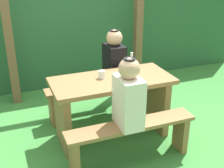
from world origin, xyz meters
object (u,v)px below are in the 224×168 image
(picnic_table, at_px, (112,98))
(bottle_left, at_px, (131,64))
(bench_far, at_px, (97,93))
(person_white_shirt, at_px, (128,95))
(drinking_glass, at_px, (102,74))
(bench_near, at_px, (131,135))
(person_black_coat, at_px, (114,59))
(cell_phone, at_px, (119,76))

(picnic_table, relative_size, bottle_left, 5.76)
(bench_far, height_order, person_white_shirt, person_white_shirt)
(drinking_glass, xyz_separation_m, bottle_left, (0.40, 0.06, 0.05))
(picnic_table, height_order, person_white_shirt, person_white_shirt)
(picnic_table, height_order, bench_near, picnic_table)
(bench_far, height_order, drinking_glass, drinking_glass)
(person_white_shirt, xyz_separation_m, person_black_coat, (0.29, 1.09, 0.00))
(bench_far, height_order, cell_phone, cell_phone)
(picnic_table, bearing_deg, cell_phone, 18.22)
(picnic_table, height_order, person_black_coat, person_black_coat)
(cell_phone, bearing_deg, bottle_left, 5.75)
(bottle_left, bearing_deg, cell_phone, -156.24)
(bench_near, distance_m, cell_phone, 0.73)
(person_white_shirt, bearing_deg, picnic_table, 85.80)
(person_black_coat, bearing_deg, person_white_shirt, -104.82)
(person_white_shirt, bearing_deg, person_black_coat, 75.18)
(bench_far, bearing_deg, bench_near, -90.00)
(person_black_coat, bearing_deg, bench_far, 179.23)
(bench_far, distance_m, drinking_glass, 0.69)
(person_white_shirt, xyz_separation_m, bottle_left, (0.34, 0.66, 0.06))
(drinking_glass, bearing_deg, picnic_table, -30.78)
(picnic_table, xyz_separation_m, drinking_glass, (-0.10, 0.06, 0.29))
(bench_near, bearing_deg, bottle_left, 65.85)
(picnic_table, relative_size, person_black_coat, 1.95)
(bench_near, relative_size, person_black_coat, 1.95)
(picnic_table, relative_size, cell_phone, 10.00)
(bench_near, height_order, bench_far, same)
(person_white_shirt, height_order, drinking_glass, person_white_shirt)
(bench_far, bearing_deg, cell_phone, -78.43)
(person_black_coat, height_order, bottle_left, person_black_coat)
(picnic_table, bearing_deg, bench_near, -90.00)
(person_white_shirt, height_order, cell_phone, person_white_shirt)
(person_black_coat, distance_m, drinking_glass, 0.60)
(picnic_table, xyz_separation_m, bench_far, (0.00, 0.55, -0.18))
(person_white_shirt, distance_m, bottle_left, 0.75)
(drinking_glass, bearing_deg, bench_far, 77.94)
(picnic_table, distance_m, person_black_coat, 0.66)
(picnic_table, bearing_deg, drinking_glass, 149.22)
(person_white_shirt, relative_size, drinking_glass, 7.97)
(person_white_shirt, bearing_deg, bench_near, -4.75)
(bench_far, bearing_deg, picnic_table, -90.00)
(bench_near, bearing_deg, bench_far, 90.00)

